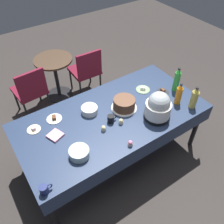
% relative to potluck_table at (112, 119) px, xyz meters
% --- Properties ---
extents(ground, '(9.00, 9.00, 0.00)m').
position_rel_potluck_table_xyz_m(ground, '(0.00, 0.00, -0.69)').
color(ground, '#383330').
extents(potluck_table, '(2.20, 1.10, 0.75)m').
position_rel_potluck_table_xyz_m(potluck_table, '(0.00, 0.00, 0.00)').
color(potluck_table, navy).
rests_on(potluck_table, ground).
extents(frosted_layer_cake, '(0.31, 0.31, 0.14)m').
position_rel_potluck_table_xyz_m(frosted_layer_cake, '(0.18, 0.02, 0.13)').
color(frosted_layer_cake, silver).
rests_on(frosted_layer_cake, potluck_table).
extents(slow_cooker, '(0.30, 0.30, 0.34)m').
position_rel_potluck_table_xyz_m(slow_cooker, '(0.41, -0.31, 0.22)').
color(slow_cooker, black).
rests_on(slow_cooker, potluck_table).
extents(glass_salad_bowl, '(0.20, 0.20, 0.08)m').
position_rel_potluck_table_xyz_m(glass_salad_bowl, '(-0.58, -0.29, 0.10)').
color(glass_salad_bowl, '#B2C6BC').
rests_on(glass_salad_bowl, potluck_table).
extents(ceramic_snack_bowl, '(0.19, 0.19, 0.08)m').
position_rel_potluck_table_xyz_m(ceramic_snack_bowl, '(-0.19, 0.18, 0.10)').
color(ceramic_snack_bowl, silver).
rests_on(ceramic_snack_bowl, potluck_table).
extents(dessert_plate_white, '(0.17, 0.17, 0.04)m').
position_rel_potluck_table_xyz_m(dessert_plate_white, '(-0.58, 0.31, 0.07)').
color(dessert_plate_white, white).
rests_on(dessert_plate_white, potluck_table).
extents(dessert_plate_cream, '(0.15, 0.15, 0.04)m').
position_rel_potluck_table_xyz_m(dessert_plate_cream, '(-0.83, 0.29, 0.07)').
color(dessert_plate_cream, beige).
rests_on(dessert_plate_cream, potluck_table).
extents(dessert_plate_sage, '(0.18, 0.18, 0.04)m').
position_rel_potluck_table_xyz_m(dessert_plate_sage, '(0.59, 0.17, 0.07)').
color(dessert_plate_sage, '#8CA87F').
rests_on(dessert_plate_sage, potluck_table).
extents(dessert_plate_charcoal, '(0.16, 0.16, 0.05)m').
position_rel_potluck_table_xyz_m(dessert_plate_charcoal, '(0.77, -0.02, 0.07)').
color(dessert_plate_charcoal, '#2D2D33').
rests_on(dessert_plate_charcoal, potluck_table).
extents(cupcake_vanilla, '(0.05, 0.05, 0.07)m').
position_rel_potluck_table_xyz_m(cupcake_vanilla, '(-0.09, -0.47, 0.09)').
color(cupcake_vanilla, beige).
rests_on(cupcake_vanilla, potluck_table).
extents(cupcake_rose, '(0.05, 0.05, 0.07)m').
position_rel_potluck_table_xyz_m(cupcake_rose, '(0.01, -0.17, 0.09)').
color(cupcake_rose, beige).
rests_on(cupcake_rose, potluck_table).
extents(cupcake_lemon, '(0.05, 0.05, 0.07)m').
position_rel_potluck_table_xyz_m(cupcake_lemon, '(-0.21, -0.15, 0.09)').
color(cupcake_lemon, beige).
rests_on(cupcake_lemon, potluck_table).
extents(soda_bottle_lime_soda, '(0.08, 0.08, 0.33)m').
position_rel_potluck_table_xyz_m(soda_bottle_lime_soda, '(0.93, -0.07, 0.22)').
color(soda_bottle_lime_soda, green).
rests_on(soda_bottle_lime_soda, potluck_table).
extents(soda_bottle_ginger_ale, '(0.08, 0.08, 0.29)m').
position_rel_potluck_table_xyz_m(soda_bottle_ginger_ale, '(0.87, -0.41, 0.20)').
color(soda_bottle_ginger_ale, gold).
rests_on(soda_bottle_ginger_ale, potluck_table).
extents(soda_bottle_orange_juice, '(0.08, 0.08, 0.29)m').
position_rel_potluck_table_xyz_m(soda_bottle_orange_juice, '(0.78, -0.26, 0.20)').
color(soda_bottle_orange_juice, orange).
rests_on(soda_bottle_orange_juice, potluck_table).
extents(coffee_mug_navy, '(0.12, 0.08, 0.09)m').
position_rel_potluck_table_xyz_m(coffee_mug_navy, '(-1.01, -0.46, 0.11)').
color(coffee_mug_navy, navy).
rests_on(coffee_mug_navy, potluck_table).
extents(coffee_mug_black, '(0.12, 0.08, 0.09)m').
position_rel_potluck_table_xyz_m(coffee_mug_black, '(-0.07, -0.08, 0.11)').
color(coffee_mug_black, black).
rests_on(coffee_mug_black, potluck_table).
extents(paper_napkin_stack, '(0.18, 0.18, 0.02)m').
position_rel_potluck_table_xyz_m(paper_napkin_stack, '(-0.67, 0.07, 0.07)').
color(paper_napkin_stack, pink).
rests_on(paper_napkin_stack, potluck_table).
extents(maroon_chair_left, '(0.47, 0.47, 0.85)m').
position_rel_potluck_table_xyz_m(maroon_chair_left, '(-0.54, 1.34, -0.20)').
color(maroon_chair_left, maroon).
rests_on(maroon_chair_left, ground).
extents(maroon_chair_right, '(0.45, 0.45, 0.85)m').
position_rel_potluck_table_xyz_m(maroon_chair_right, '(0.40, 1.34, -0.20)').
color(maroon_chair_right, maroon).
rests_on(maroon_chair_right, ground).
extents(round_cafe_table, '(0.60, 0.60, 0.72)m').
position_rel_potluck_table_xyz_m(round_cafe_table, '(-0.05, 1.57, -0.19)').
color(round_cafe_table, '#473323').
rests_on(round_cafe_table, ground).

